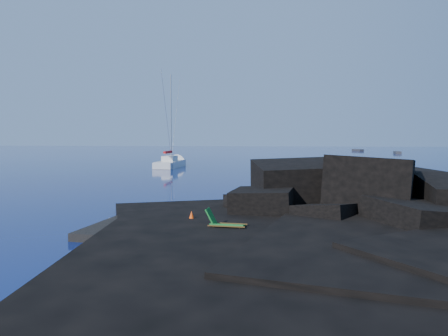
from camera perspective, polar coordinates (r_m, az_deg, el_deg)
The scene contains 11 objects.
ground at distance 21.55m, azimuth -17.16°, elevation -7.93°, with size 400.00×400.00×0.00m, color #040C3F.
headland at distance 23.07m, azimuth 17.72°, elevation -7.15°, with size 24.00×24.00×3.60m, color black, non-canonical shape.
beach at distance 20.64m, azimuth -4.97°, elevation -8.29°, with size 8.50×6.00×0.70m, color black.
surf_foam at distance 24.90m, azimuth -1.70°, elevation -6.15°, with size 10.00×8.00×0.06m, color white, non-canonical shape.
sailboat at distance 65.09m, azimuth -6.99°, elevation 0.11°, with size 2.76×13.15×13.79m, color silver, non-canonical shape.
deck_chair at distance 18.55m, azimuth 0.48°, elevation -6.79°, with size 1.65×0.72×1.13m, color #166324, non-canonical shape.
towel at distance 22.14m, azimuth -9.38°, elevation -6.49°, with size 2.13×1.01×0.06m, color white.
sunbather at distance 22.11m, azimuth -9.38°, elevation -6.14°, with size 1.61×0.39×0.21m, color tan, non-canonical shape.
marker_cone at distance 20.53m, azimuth -4.26°, elevation -6.47°, with size 0.41×0.41×0.62m, color #FF4A0D.
distant_boat_a at distance 147.99m, azimuth 17.06°, elevation 2.13°, with size 1.49×4.78×0.64m, color #29292F.
distant_boat_b at distance 128.75m, azimuth 21.70°, elevation 1.76°, with size 1.51×4.85×0.65m, color #29292E.
Camera 1 is at (8.67, -19.24, 4.39)m, focal length 35.00 mm.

